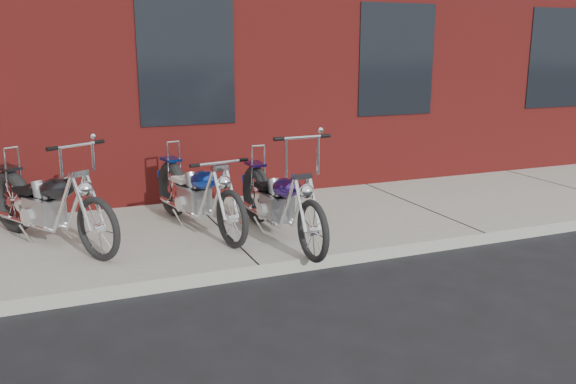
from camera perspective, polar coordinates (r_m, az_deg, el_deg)
name	(u,v)px	position (r m, az deg, el deg)	size (l,w,h in m)	color
ground	(259,278)	(6.59, -2.71, -8.07)	(120.00, 120.00, 0.00)	black
sidewalk	(220,233)	(7.92, -6.39, -3.83)	(22.00, 3.00, 0.15)	gray
chopper_purple	(280,204)	(7.29, -0.80, -1.13)	(0.58, 2.39, 1.34)	black
chopper_blue	(197,196)	(7.77, -8.48, -0.38)	(0.73, 2.35, 1.04)	black
chopper_third	(49,207)	(7.61, -21.49, -1.33)	(1.36, 2.20, 1.26)	black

